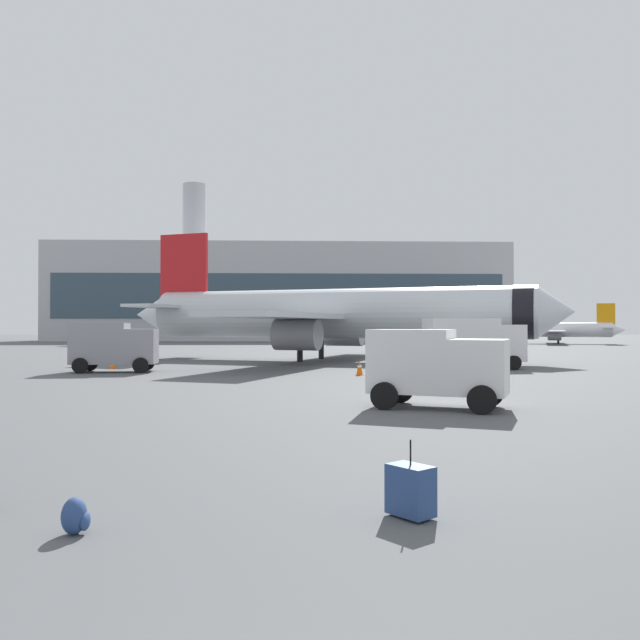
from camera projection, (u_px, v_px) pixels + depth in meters
airplane_at_gate at (332, 314)px, 50.68m from camera, size 34.35×31.49×10.50m
airplane_taxiing at (551, 330)px, 99.51m from camera, size 20.07×18.37×6.10m
service_truck at (113, 345)px, 38.38m from camera, size 4.94×2.80×2.90m
fuel_truck at (472, 341)px, 40.93m from camera, size 6.20×3.18×3.20m
cargo_van at (436, 364)px, 21.49m from camera, size 4.83×3.70×2.60m
safety_cone_near at (113, 363)px, 41.47m from camera, size 0.44×0.44×0.70m
safety_cone_mid at (360, 368)px, 35.96m from camera, size 0.44×0.44×0.83m
rolling_suitcase at (411, 490)px, 9.21m from camera, size 0.71×0.75×1.10m
traveller_backpack at (75, 516)px, 8.47m from camera, size 0.36×0.40×0.48m
terminal_building at (280, 293)px, 125.36m from camera, size 84.59×18.89×29.93m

